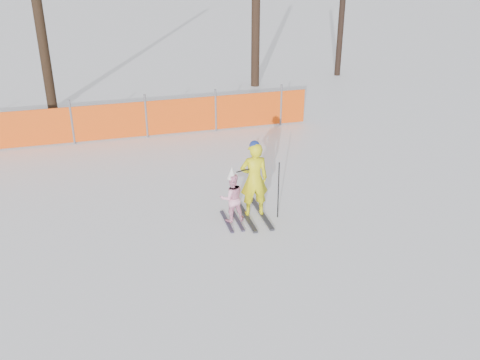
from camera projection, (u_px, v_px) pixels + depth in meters
name	position (u px, v px, depth m)	size (l,w,h in m)	color
ground	(247.00, 238.00, 10.16)	(120.00, 120.00, 0.00)	white
adult	(254.00, 179.00, 10.65)	(0.59, 1.41, 1.64)	black
child	(232.00, 197.00, 10.53)	(0.50, 0.91, 1.19)	black
ski_poles	(272.00, 187.00, 10.62)	(0.86, 0.20, 1.21)	black
safety_fence	(7.00, 130.00, 14.10)	(16.77, 0.06, 1.25)	#595960
tree_trunks	(194.00, 10.00, 18.28)	(11.32, 2.18, 6.10)	black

